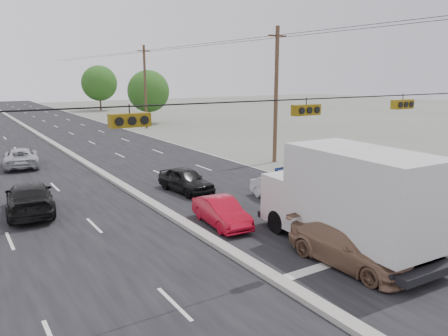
{
  "coord_description": "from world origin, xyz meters",
  "views": [
    {
      "loc": [
        -8.43,
        -10.58,
        6.59
      ],
      "look_at": [
        2.53,
        6.58,
        2.2
      ],
      "focal_mm": 35.0,
      "sensor_mm": 36.0,
      "label": 1
    }
  ],
  "objects_px": {
    "tree_right_far": "(99,83)",
    "utility_pole_right_c": "(145,87)",
    "utility_pole_right_b": "(276,94)",
    "box_truck": "(348,199)",
    "tan_sedan": "(350,246)",
    "queue_car_b": "(279,190)",
    "oncoming_near": "(30,198)",
    "oncoming_far": "(21,158)",
    "red_sedan": "(221,212)",
    "queue_car_d": "(316,188)",
    "queue_car_a": "(186,180)",
    "black_suv": "(446,209)",
    "tree_right_mid": "(148,91)"
  },
  "relations": [
    {
      "from": "utility_pole_right_b",
      "to": "box_truck",
      "type": "bearing_deg",
      "value": -120.0
    },
    {
      "from": "utility_pole_right_c",
      "to": "oncoming_near",
      "type": "bearing_deg",
      "value": -122.18
    },
    {
      "from": "queue_car_a",
      "to": "queue_car_d",
      "type": "bearing_deg",
      "value": -52.55
    },
    {
      "from": "utility_pole_right_c",
      "to": "oncoming_far",
      "type": "relative_size",
      "value": 2.04
    },
    {
      "from": "tree_right_mid",
      "to": "black_suv",
      "type": "distance_m",
      "value": 45.87
    },
    {
      "from": "queue_car_b",
      "to": "black_suv",
      "type": "bearing_deg",
      "value": -58.36
    },
    {
      "from": "tan_sedan",
      "to": "queue_car_b",
      "type": "xyz_separation_m",
      "value": [
        2.93,
        7.43,
        -0.09
      ]
    },
    {
      "from": "box_truck",
      "to": "red_sedan",
      "type": "relative_size",
      "value": 2.14
    },
    {
      "from": "utility_pole_right_b",
      "to": "utility_pole_right_c",
      "type": "relative_size",
      "value": 1.0
    },
    {
      "from": "utility_pole_right_c",
      "to": "box_truck",
      "type": "distance_m",
      "value": 40.89
    },
    {
      "from": "queue_car_b",
      "to": "oncoming_near",
      "type": "xyz_separation_m",
      "value": [
        -11.38,
        4.92,
        0.14
      ]
    },
    {
      "from": "box_truck",
      "to": "oncoming_near",
      "type": "relative_size",
      "value": 1.54
    },
    {
      "from": "queue_car_b",
      "to": "red_sedan",
      "type": "bearing_deg",
      "value": -157.38
    },
    {
      "from": "tan_sedan",
      "to": "queue_car_d",
      "type": "bearing_deg",
      "value": 51.38
    },
    {
      "from": "tan_sedan",
      "to": "oncoming_far",
      "type": "bearing_deg",
      "value": 103.72
    },
    {
      "from": "tan_sedan",
      "to": "queue_car_d",
      "type": "xyz_separation_m",
      "value": [
        4.67,
        6.44,
        0.03
      ]
    },
    {
      "from": "box_truck",
      "to": "tree_right_far",
      "type": "bearing_deg",
      "value": 83.02
    },
    {
      "from": "utility_pole_right_b",
      "to": "red_sedan",
      "type": "bearing_deg",
      "value": -138.05
    },
    {
      "from": "utility_pole_right_c",
      "to": "tree_right_mid",
      "type": "height_order",
      "value": "utility_pole_right_c"
    },
    {
      "from": "queue_car_a",
      "to": "queue_car_d",
      "type": "xyz_separation_m",
      "value": [
        4.98,
        -5.29,
        0.04
      ]
    },
    {
      "from": "red_sedan",
      "to": "queue_car_b",
      "type": "bearing_deg",
      "value": 23.94
    },
    {
      "from": "queue_car_b",
      "to": "tree_right_mid",
      "type": "bearing_deg",
      "value": 80.62
    },
    {
      "from": "tree_right_far",
      "to": "tree_right_mid",
      "type": "bearing_deg",
      "value": -92.29
    },
    {
      "from": "red_sedan",
      "to": "queue_car_d",
      "type": "distance_m",
      "value": 6.3
    },
    {
      "from": "utility_pole_right_b",
      "to": "tree_right_mid",
      "type": "height_order",
      "value": "utility_pole_right_b"
    },
    {
      "from": "red_sedan",
      "to": "oncoming_far",
      "type": "xyz_separation_m",
      "value": [
        -5.54,
        18.41,
        0.07
      ]
    },
    {
      "from": "tree_right_far",
      "to": "box_truck",
      "type": "distance_m",
      "value": 70.96
    },
    {
      "from": "queue_car_a",
      "to": "oncoming_far",
      "type": "relative_size",
      "value": 0.82
    },
    {
      "from": "tan_sedan",
      "to": "queue_car_b",
      "type": "distance_m",
      "value": 7.99
    },
    {
      "from": "utility_pole_right_b",
      "to": "red_sedan",
      "type": "height_order",
      "value": "utility_pole_right_b"
    },
    {
      "from": "tree_right_far",
      "to": "utility_pole_right_c",
      "type": "bearing_deg",
      "value": -96.65
    },
    {
      "from": "red_sedan",
      "to": "black_suv",
      "type": "relative_size",
      "value": 0.62
    },
    {
      "from": "tree_right_far",
      "to": "queue_car_d",
      "type": "height_order",
      "value": "tree_right_far"
    },
    {
      "from": "utility_pole_right_b",
      "to": "oncoming_near",
      "type": "bearing_deg",
      "value": -168.9
    },
    {
      "from": "tree_right_far",
      "to": "oncoming_far",
      "type": "relative_size",
      "value": 1.66
    },
    {
      "from": "utility_pole_right_b",
      "to": "tree_right_mid",
      "type": "bearing_deg",
      "value": 85.24
    },
    {
      "from": "tree_right_far",
      "to": "oncoming_near",
      "type": "xyz_separation_m",
      "value": [
        -21.45,
        -58.52,
        -4.21
      ]
    },
    {
      "from": "oncoming_near",
      "to": "queue_car_b",
      "type": "bearing_deg",
      "value": 163.62
    },
    {
      "from": "utility_pole_right_b",
      "to": "queue_car_b",
      "type": "relative_size",
      "value": 2.7
    },
    {
      "from": "tan_sedan",
      "to": "red_sedan",
      "type": "bearing_deg",
      "value": 102.53
    },
    {
      "from": "queue_car_b",
      "to": "queue_car_d",
      "type": "distance_m",
      "value": 2.0
    },
    {
      "from": "utility_pole_right_b",
      "to": "red_sedan",
      "type": "distance_m",
      "value": 15.59
    },
    {
      "from": "utility_pole_right_c",
      "to": "box_truck",
      "type": "relative_size",
      "value": 1.26
    },
    {
      "from": "black_suv",
      "to": "oncoming_far",
      "type": "relative_size",
      "value": 1.21
    },
    {
      "from": "tree_right_far",
      "to": "black_suv",
      "type": "distance_m",
      "value": 70.82
    },
    {
      "from": "black_suv",
      "to": "queue_car_d",
      "type": "height_order",
      "value": "black_suv"
    },
    {
      "from": "box_truck",
      "to": "queue_car_a",
      "type": "distance_m",
      "value": 10.88
    },
    {
      "from": "queue_car_a",
      "to": "tree_right_far",
      "type": "bearing_deg",
      "value": 71.51
    },
    {
      "from": "tree_right_far",
      "to": "tan_sedan",
      "type": "relative_size",
      "value": 1.7
    },
    {
      "from": "tree_right_mid",
      "to": "box_truck",
      "type": "xyz_separation_m",
      "value": [
        -11.08,
        -44.86,
        -2.3
      ]
    }
  ]
}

